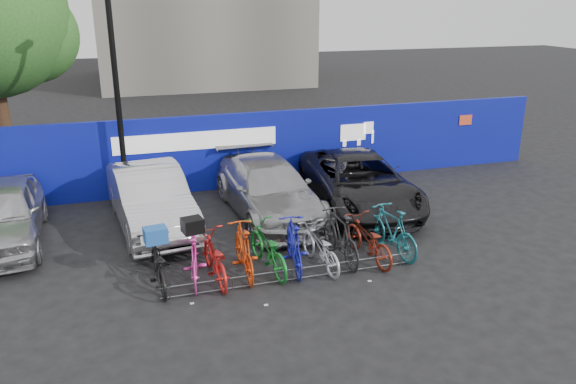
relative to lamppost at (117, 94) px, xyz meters
name	(u,v)px	position (x,y,z in m)	size (l,w,h in m)	color
ground	(284,269)	(3.20, -5.40, -3.27)	(100.00, 100.00, 0.00)	black
hoarding	(229,151)	(3.21, 0.60, -2.07)	(22.00, 0.18, 2.40)	#0B119A
lamppost	(117,94)	(0.00, 0.00, 0.00)	(0.25, 0.50, 6.11)	black
bike_rack	(292,274)	(3.20, -6.00, -3.11)	(5.60, 0.03, 0.30)	#595B60
car_0	(1,214)	(-3.01, -2.02, -2.49)	(1.85, 4.60, 1.57)	#A7A7AB
car_1	(150,198)	(0.57, -1.99, -2.47)	(1.70, 4.88, 1.61)	silver
car_2	(269,189)	(3.78, -2.03, -2.51)	(2.12, 5.22, 1.52)	#9C9A9F
car_3	(359,182)	(6.42, -2.22, -2.50)	(2.55, 5.53, 1.54)	black
bike_0	(158,264)	(0.45, -5.36, -2.77)	(0.67, 1.92, 1.01)	black
bike_1	(194,257)	(1.22, -5.35, -2.70)	(0.53, 1.89, 1.14)	#EB38A4
bike_2	(214,258)	(1.63, -5.42, -2.76)	(0.68, 1.96, 1.03)	red
bike_3	(244,250)	(2.29, -5.38, -2.69)	(0.55, 1.94, 1.17)	red
bike_4	(267,248)	(2.83, -5.34, -2.74)	(0.71, 2.03, 1.07)	#157626
bike_5	(294,245)	(3.42, -5.45, -2.69)	(0.55, 1.93, 1.16)	#171BA3
bike_6	(320,248)	(4.00, -5.54, -2.79)	(0.63, 1.82, 0.96)	#ACAFB4
bike_7	(341,236)	(4.58, -5.35, -2.66)	(0.57, 2.03, 1.22)	#252527
bike_8	(368,240)	(5.19, -5.52, -2.77)	(0.67, 1.92, 1.01)	maroon
bike_9	(391,231)	(5.86, -5.37, -2.68)	(0.56, 1.97, 1.19)	#1C6C77
cargo_crate	(156,235)	(0.45, -5.36, -2.10)	(0.46, 0.35, 0.33)	#2159AF
cargo_topcase	(192,225)	(1.22, -5.35, -1.98)	(0.42, 0.38, 0.31)	black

